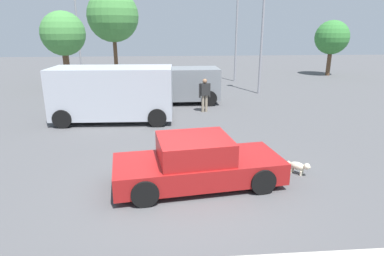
% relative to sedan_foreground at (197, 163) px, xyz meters
% --- Properties ---
extents(ground_plane, '(80.00, 80.00, 0.00)m').
position_rel_sedan_foreground_xyz_m(ground_plane, '(-0.33, -0.23, -0.58)').
color(ground_plane, '#515154').
extents(sedan_foreground, '(4.43, 2.27, 1.27)m').
position_rel_sedan_foreground_xyz_m(sedan_foreground, '(0.00, 0.00, 0.00)').
color(sedan_foreground, maroon).
rests_on(sedan_foreground, ground_plane).
extents(dog, '(0.51, 0.51, 0.38)m').
position_rel_sedan_foreground_xyz_m(dog, '(2.85, 0.37, -0.35)').
color(dog, beige).
rests_on(dog, ground_plane).
extents(van_white, '(5.07, 2.38, 2.31)m').
position_rel_sedan_foreground_xyz_m(van_white, '(-3.02, 6.25, 0.66)').
color(van_white, '#B2B7C1').
rests_on(van_white, ground_plane).
extents(suv_dark, '(4.75, 2.13, 1.85)m').
position_rel_sedan_foreground_xyz_m(suv_dark, '(-0.35, 9.53, 0.44)').
color(suv_dark, gray).
rests_on(suv_dark, ground_plane).
extents(pedestrian, '(0.56, 0.31, 1.59)m').
position_rel_sedan_foreground_xyz_m(pedestrian, '(1.06, 7.50, 0.36)').
color(pedestrian, gray).
rests_on(pedestrian, ground_plane).
extents(light_post_near, '(0.44, 0.44, 7.16)m').
position_rel_sedan_foreground_xyz_m(light_post_near, '(4.91, 11.78, 4.20)').
color(light_post_near, gray).
rests_on(light_post_near, ground_plane).
extents(light_post_mid, '(0.44, 0.44, 7.10)m').
position_rel_sedan_foreground_xyz_m(light_post_mid, '(-7.41, 18.84, 4.16)').
color(light_post_mid, gray).
rests_on(light_post_mid, ground_plane).
extents(light_post_far, '(0.44, 0.44, 7.57)m').
position_rel_sedan_foreground_xyz_m(light_post_far, '(4.41, 16.59, 4.43)').
color(light_post_far, gray).
rests_on(light_post_far, ground_plane).
extents(tree_back_left, '(2.74, 2.74, 4.49)m').
position_rel_sedan_foreground_xyz_m(tree_back_left, '(12.91, 19.08, 2.51)').
color(tree_back_left, brown).
rests_on(tree_back_left, ground_plane).
extents(tree_back_center, '(4.35, 4.35, 7.00)m').
position_rel_sedan_foreground_xyz_m(tree_back_center, '(-5.17, 22.08, 4.23)').
color(tree_back_center, brown).
rests_on(tree_back_center, ground_plane).
extents(tree_back_right, '(2.85, 2.85, 4.94)m').
position_rel_sedan_foreground_xyz_m(tree_back_right, '(-7.38, 14.93, 2.90)').
color(tree_back_right, brown).
rests_on(tree_back_right, ground_plane).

